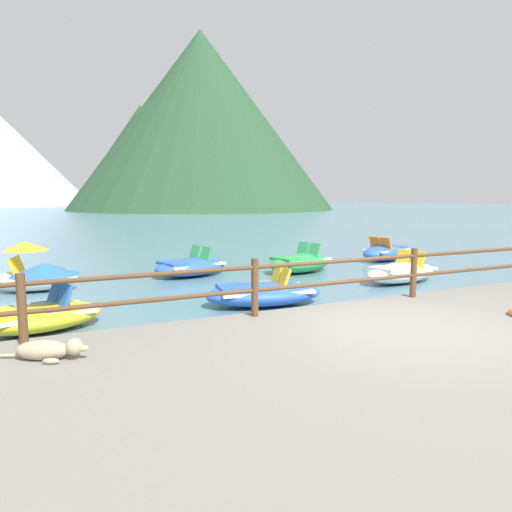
# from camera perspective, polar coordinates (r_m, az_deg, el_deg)

# --- Properties ---
(ground_plane) EXTENTS (200.00, 200.00, 0.00)m
(ground_plane) POSITION_cam_1_polar(r_m,az_deg,el_deg) (45.63, -19.41, 3.90)
(ground_plane) COLOR slate
(dock_railing) EXTENTS (23.92, 0.12, 0.95)m
(dock_railing) POSITION_cam_1_polar(r_m,az_deg,el_deg) (8.58, 10.17, -2.15)
(dock_railing) COLOR brown
(dock_railing) RESTS_ON promenade_dock
(dog_resting) EXTENTS (0.99, 0.57, 0.26)m
(dog_resting) POSITION_cam_1_polar(r_m,az_deg,el_deg) (6.31, -23.60, -10.26)
(dog_resting) COLOR tan
(dog_resting) RESTS_ON promenade_dock
(pedal_boat_0) EXTENTS (2.58, 1.94, 0.85)m
(pedal_boat_0) POSITION_cam_1_polar(r_m,az_deg,el_deg) (14.15, -7.89, -1.27)
(pedal_boat_0) COLOR blue
(pedal_boat_0) RESTS_ON ground
(pedal_boat_1) EXTENTS (2.35, 1.57, 1.23)m
(pedal_boat_1) POSITION_cam_1_polar(r_m,az_deg,el_deg) (13.05, -25.26, -2.05)
(pedal_boat_1) COLOR white
(pedal_boat_1) RESTS_ON ground
(pedal_boat_2) EXTENTS (2.74, 1.62, 0.86)m
(pedal_boat_2) POSITION_cam_1_polar(r_m,az_deg,el_deg) (13.56, 17.00, -1.87)
(pedal_boat_2) COLOR white
(pedal_boat_2) RESTS_ON ground
(pedal_boat_3) EXTENTS (2.48, 1.67, 0.90)m
(pedal_boat_3) POSITION_cam_1_polar(r_m,az_deg,el_deg) (17.88, 15.29, 0.44)
(pedal_boat_3) COLOR blue
(pedal_boat_3) RESTS_ON ground
(pedal_boat_4) EXTENTS (2.59, 1.79, 0.90)m
(pedal_boat_4) POSITION_cam_1_polar(r_m,az_deg,el_deg) (14.71, 5.29, -0.77)
(pedal_boat_4) COLOR green
(pedal_boat_4) RESTS_ON ground
(pedal_boat_5) EXTENTS (2.74, 1.69, 0.84)m
(pedal_boat_5) POSITION_cam_1_polar(r_m,az_deg,el_deg) (10.29, 0.88, -4.47)
(pedal_boat_5) COLOR blue
(pedal_boat_5) RESTS_ON ground
(pedal_boat_6) EXTENTS (2.37, 1.74, 1.19)m
(pedal_boat_6) POSITION_cam_1_polar(r_m,az_deg,el_deg) (9.20, -24.35, -5.71)
(pedal_boat_6) COLOR yellow
(pedal_boat_6) RESTS_ON ground
(cliff_headland) EXTENTS (44.15, 44.15, 29.37)m
(cliff_headland) POSITION_cam_1_polar(r_m,az_deg,el_deg) (83.44, -7.70, 15.09)
(cliff_headland) COLOR #284C2D
(cliff_headland) RESTS_ON ground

